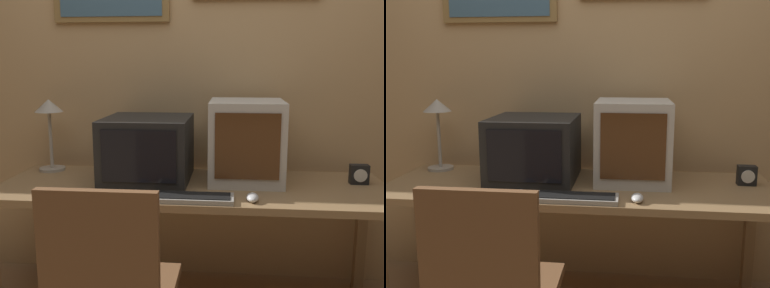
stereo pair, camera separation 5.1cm
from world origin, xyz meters
TOP-DOWN VIEW (x-y plane):
  - wall_back at (-0.00, 1.17)m, footprint 8.00×0.08m
  - desk at (0.00, 0.73)m, footprint 2.03×0.69m
  - monitor_left at (-0.25, 0.81)m, footprint 0.45×0.48m
  - monitor_right at (0.28, 0.85)m, footprint 0.39×0.42m
  - keyboard_main at (0.02, 0.47)m, footprint 0.39×0.14m
  - mouse_near_keyboard at (0.31, 0.48)m, footprint 0.06×0.10m
  - mouse_far_corner at (-0.24, 0.47)m, footprint 0.06×0.11m
  - desk_clock at (0.88, 0.83)m, footprint 0.09×0.06m
  - desk_lamp at (-0.86, 0.96)m, footprint 0.16×0.16m

SIDE VIEW (x-z plane):
  - desk at x=0.00m, z-range 0.29..0.99m
  - keyboard_main at x=0.02m, z-range 0.71..0.73m
  - mouse_near_keyboard at x=0.31m, z-range 0.71..0.75m
  - mouse_far_corner at x=-0.24m, z-range 0.71..0.75m
  - desk_clock at x=0.88m, z-range 0.71..0.81m
  - monitor_left at x=-0.25m, z-range 0.71..1.05m
  - monitor_right at x=0.28m, z-range 0.71..1.14m
  - desk_lamp at x=-0.86m, z-range 0.82..1.24m
  - wall_back at x=0.00m, z-range 0.01..2.61m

